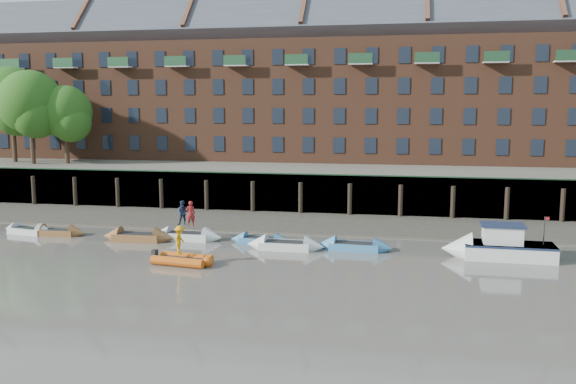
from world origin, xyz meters
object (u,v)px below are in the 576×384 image
(rowboat_3, at_px, (187,236))
(person_rower_a, at_px, (191,214))
(person_rib_crew, at_px, (180,240))
(rowboat_4, at_px, (261,240))
(rowboat_6, at_px, (354,246))
(rowboat_2, at_px, (138,237))
(rowboat_0, at_px, (28,230))
(rowboat_1, at_px, (57,232))
(person_rower_b, at_px, (183,213))
(rowboat_5, at_px, (285,245))
(rib_tender, at_px, (184,260))
(motor_launch, at_px, (490,247))

(rowboat_3, relative_size, person_rower_a, 2.93)
(person_rib_crew, bearing_deg, rowboat_3, 15.27)
(rowboat_4, xyz_separation_m, rowboat_6, (6.06, -0.72, 0.03))
(rowboat_6, bearing_deg, rowboat_2, -177.40)
(rowboat_0, height_order, rowboat_1, rowboat_0)
(rowboat_4, height_order, person_rower_b, person_rower_b)
(rowboat_4, relative_size, rowboat_5, 0.85)
(rowboat_1, height_order, rowboat_5, rowboat_5)
(rowboat_4, bearing_deg, rowboat_1, -175.27)
(person_rib_crew, bearing_deg, rowboat_5, -49.68)
(rib_tender, distance_m, motor_launch, 17.53)
(rowboat_1, bearing_deg, motor_launch, -4.34)
(rowboat_0, xyz_separation_m, motor_launch, (30.42, -1.16, 0.45))
(rowboat_1, height_order, rowboat_2, rowboat_2)
(motor_launch, bearing_deg, person_rib_crew, 16.33)
(rowboat_4, relative_size, motor_launch, 0.64)
(rowboat_0, relative_size, rowboat_3, 0.88)
(rowboat_4, distance_m, rowboat_5, 2.26)
(person_rower_b, bearing_deg, person_rib_crew, -79.46)
(person_rower_a, xyz_separation_m, person_rower_b, (-0.60, 0.20, -0.01))
(rowboat_6, xyz_separation_m, person_rib_crew, (-9.28, -5.10, 1.13))
(rowboat_1, relative_size, person_rower_a, 2.44)
(rowboat_1, distance_m, rowboat_3, 9.20)
(rowboat_6, bearing_deg, person_rib_crew, -148.61)
(rowboat_4, relative_size, person_rower_a, 2.46)
(person_rower_b, relative_size, person_rib_crew, 1.02)
(rowboat_6, relative_size, rib_tender, 1.34)
(rowboat_1, xyz_separation_m, person_rower_b, (8.90, 0.45, 1.56))
(rowboat_2, height_order, motor_launch, motor_launch)
(rib_tender, bearing_deg, person_rower_b, 119.29)
(rowboat_4, bearing_deg, rib_tender, -112.92)
(rib_tender, bearing_deg, rowboat_0, 165.11)
(rowboat_5, bearing_deg, person_rib_crew, -138.27)
(rowboat_3, xyz_separation_m, person_rower_a, (0.30, -0.09, 1.53))
(rowboat_1, distance_m, rib_tender, 12.59)
(person_rower_a, bearing_deg, rowboat_6, 149.69)
(rib_tender, relative_size, motor_launch, 0.56)
(rowboat_3, height_order, rowboat_4, rowboat_3)
(rowboat_0, bearing_deg, rowboat_1, 6.77)
(motor_launch, bearing_deg, rowboat_5, 1.67)
(rowboat_6, height_order, person_rower_b, person_rower_b)
(rowboat_2, xyz_separation_m, rowboat_5, (9.93, -0.57, -0.00))
(rowboat_0, xyz_separation_m, person_rib_crew, (13.27, -5.80, 1.15))
(rowboat_0, relative_size, rowboat_5, 0.89)
(rowboat_5, distance_m, person_rower_b, 7.50)
(rowboat_2, height_order, person_rib_crew, person_rib_crew)
(rib_tender, bearing_deg, person_rib_crew, -174.25)
(rowboat_1, distance_m, person_rib_crew, 12.41)
(rowboat_2, distance_m, person_rib_crew, 7.12)
(rowboat_4, height_order, motor_launch, motor_launch)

